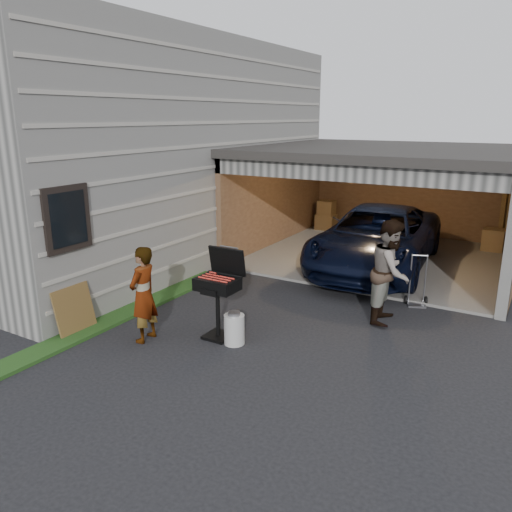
% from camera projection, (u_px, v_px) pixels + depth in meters
% --- Properties ---
extents(ground, '(80.00, 80.00, 0.00)m').
position_uv_depth(ground, '(219.00, 344.00, 8.27)').
color(ground, black).
rests_on(ground, ground).
extents(house, '(7.00, 11.00, 5.50)m').
position_uv_depth(house, '(121.00, 149.00, 13.78)').
color(house, '#474744').
rests_on(house, ground).
extents(groundcover_strip, '(0.50, 8.00, 0.06)m').
position_uv_depth(groundcover_strip, '(78.00, 335.00, 8.54)').
color(groundcover_strip, '#193814').
rests_on(groundcover_strip, ground).
extents(garage, '(6.80, 6.30, 2.90)m').
position_uv_depth(garage, '(390.00, 186.00, 13.01)').
color(garage, '#605E59').
rests_on(garage, ground).
extents(minivan, '(2.83, 5.46, 1.47)m').
position_uv_depth(minivan, '(377.00, 241.00, 12.08)').
color(minivan, black).
rests_on(minivan, ground).
extents(woman, '(0.45, 0.63, 1.62)m').
position_uv_depth(woman, '(143.00, 295.00, 8.21)').
color(woman, '#9CAFC4').
rests_on(woman, ground).
extents(man, '(0.79, 0.97, 1.90)m').
position_uv_depth(man, '(391.00, 272.00, 8.96)').
color(man, '#452A1B').
rests_on(man, ground).
extents(bbq_grill, '(0.68, 0.60, 1.52)m').
position_uv_depth(bbq_grill, '(219.00, 286.00, 8.30)').
color(bbq_grill, black).
rests_on(bbq_grill, ground).
extents(propane_tank, '(0.42, 0.42, 0.51)m').
position_uv_depth(propane_tank, '(234.00, 329.00, 8.22)').
color(propane_tank, silver).
rests_on(propane_tank, ground).
extents(plywood_panel, '(0.21, 0.76, 0.83)m').
position_uv_depth(plywood_panel, '(74.00, 310.00, 8.59)').
color(plywood_panel, brown).
rests_on(plywood_panel, ground).
extents(hand_truck, '(0.47, 0.43, 1.04)m').
position_uv_depth(hand_truck, '(417.00, 296.00, 9.92)').
color(hand_truck, gray).
rests_on(hand_truck, ground).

